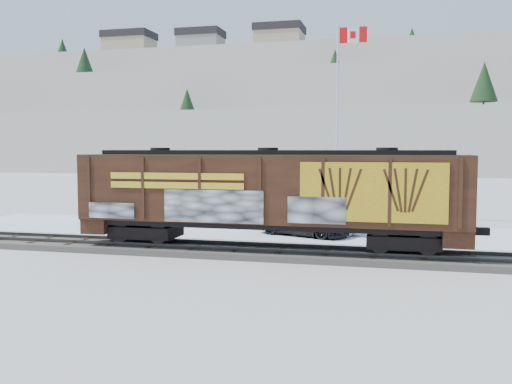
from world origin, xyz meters
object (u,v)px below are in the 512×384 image
(car_silver, at_px, (121,213))
(car_white, at_px, (322,220))
(flagpole, at_px, (338,148))
(car_dark, at_px, (303,221))
(hopper_railcar, at_px, (268,192))

(car_silver, distance_m, car_white, 12.39)
(flagpole, height_order, car_dark, flagpole)
(hopper_railcar, distance_m, car_silver, 13.02)
(hopper_railcar, distance_m, car_white, 7.03)
(flagpole, height_order, car_silver, flagpole)
(hopper_railcar, xyz_separation_m, car_silver, (-10.81, 7.00, -1.96))
(flagpole, xyz_separation_m, car_white, (-0.17, -6.51, -3.99))
(flagpole, bearing_deg, hopper_railcar, -97.57)
(car_silver, bearing_deg, car_dark, -102.59)
(hopper_railcar, xyz_separation_m, car_dark, (0.55, 6.08, -2.01))
(hopper_railcar, bearing_deg, car_white, 76.52)
(flagpole, bearing_deg, car_white, -91.46)
(hopper_railcar, relative_size, flagpole, 1.34)
(hopper_railcar, height_order, flagpole, flagpole)
(flagpole, distance_m, car_silver, 14.49)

